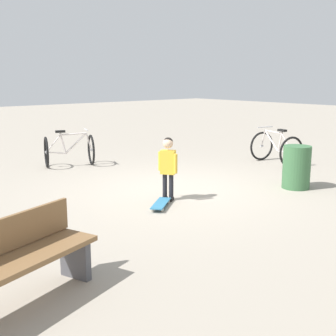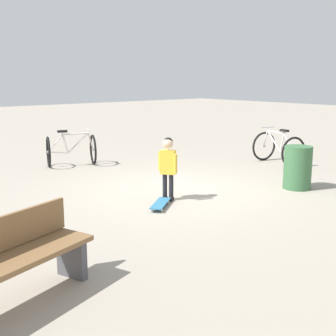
# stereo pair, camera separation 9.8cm
# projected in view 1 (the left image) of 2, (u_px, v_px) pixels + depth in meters

# --- Properties ---
(ground_plane) EXTENTS (50.00, 50.00, 0.00)m
(ground_plane) POSITION_uv_depth(u_px,v_px,m) (176.00, 189.00, 8.22)
(ground_plane) COLOR #9E9384
(child_person) EXTENTS (0.41, 0.27, 1.06)m
(child_person) POSITION_uv_depth(u_px,v_px,m) (168.00, 162.00, 7.38)
(child_person) COLOR black
(child_person) RESTS_ON ground
(skateboard) EXTENTS (0.56, 0.65, 0.07)m
(skateboard) POSITION_uv_depth(u_px,v_px,m) (161.00, 204.00, 7.08)
(skateboard) COLOR teal
(skateboard) RESTS_ON ground
(bicycle_near) EXTENTS (1.19, 0.92, 0.85)m
(bicycle_near) POSITION_uv_depth(u_px,v_px,m) (276.00, 148.00, 10.59)
(bicycle_near) COLOR black
(bicycle_near) RESTS_ON ground
(bicycle_mid) EXTENTS (1.04, 1.25, 0.85)m
(bicycle_mid) POSITION_uv_depth(u_px,v_px,m) (69.00, 150.00, 10.28)
(bicycle_mid) COLOR black
(bicycle_mid) RESTS_ON ground
(street_bench) EXTENTS (0.93, 1.66, 0.80)m
(street_bench) POSITION_uv_depth(u_px,v_px,m) (16.00, 261.00, 3.97)
(street_bench) COLOR brown
(street_bench) RESTS_ON ground
(trash_bin) EXTENTS (0.51, 0.51, 0.79)m
(trash_bin) POSITION_uv_depth(u_px,v_px,m) (297.00, 167.00, 8.24)
(trash_bin) COLOR #38663D
(trash_bin) RESTS_ON ground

